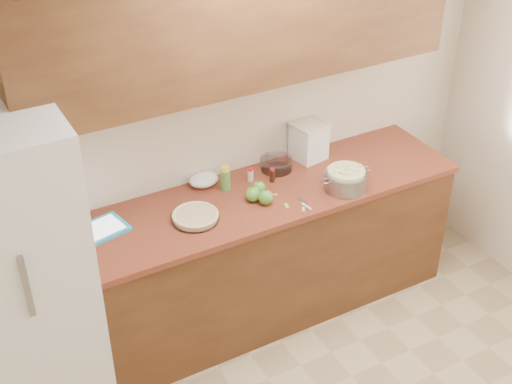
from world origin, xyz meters
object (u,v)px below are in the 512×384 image
colander (346,180)px  tablet (101,229)px  flour_canister (309,140)px  pie (195,216)px

colander → tablet: size_ratio=1.11×
flour_canister → pie: bearing=-163.2°
pie → tablet: (-0.51, 0.16, -0.01)m
flour_canister → tablet: bearing=-175.0°
pie → colander: 0.95m
flour_canister → tablet: 1.46m
pie → flour_canister: bearing=16.8°
colander → tablet: 1.48m
pie → tablet: bearing=162.7°
pie → colander: size_ratio=0.78×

